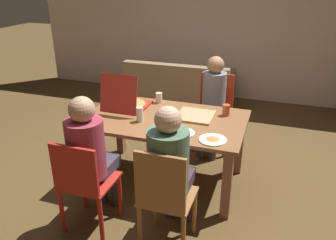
% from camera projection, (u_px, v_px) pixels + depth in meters
% --- Properties ---
extents(ground_plane, '(20.00, 20.00, 0.00)m').
position_uv_depth(ground_plane, '(165.00, 179.00, 3.81)').
color(ground_plane, brown).
extents(back_wall, '(6.98, 0.12, 2.85)m').
position_uv_depth(back_wall, '(222.00, 16.00, 5.85)').
color(back_wall, beige).
rests_on(back_wall, ground).
extents(dining_table, '(1.65, 1.01, 0.75)m').
position_uv_depth(dining_table, '(165.00, 128.00, 3.55)').
color(dining_table, brown).
rests_on(dining_table, ground).
extents(chair_0, '(0.42, 0.40, 0.94)m').
position_uv_depth(chair_0, '(164.00, 196.00, 2.65)').
color(chair_0, '#9A6638').
rests_on(chair_0, ground).
extents(person_0, '(0.33, 0.52, 1.24)m').
position_uv_depth(person_0, '(170.00, 165.00, 2.70)').
color(person_0, '#3E2C39').
rests_on(person_0, ground).
extents(chair_1, '(0.45, 0.42, 0.96)m').
position_uv_depth(chair_1, '(215.00, 108.00, 4.35)').
color(chair_1, red).
rests_on(chair_1, ground).
extents(person_1, '(0.29, 0.48, 1.22)m').
position_uv_depth(person_1, '(213.00, 99.00, 4.15)').
color(person_1, '#423D4A').
rests_on(person_1, ground).
extents(chair_2, '(0.44, 0.42, 0.89)m').
position_uv_depth(chair_2, '(84.00, 182.00, 2.87)').
color(chair_2, red).
rests_on(chair_2, ground).
extents(person_2, '(0.32, 0.53, 1.23)m').
position_uv_depth(person_2, '(90.00, 151.00, 2.91)').
color(person_2, '#3D3542').
rests_on(person_2, ground).
extents(pizza_box_0, '(0.37, 0.37, 0.02)m').
position_uv_depth(pizza_box_0, '(195.00, 116.00, 3.53)').
color(pizza_box_0, tan).
rests_on(pizza_box_0, dining_table).
extents(pizza_box_1, '(0.41, 0.50, 0.43)m').
position_uv_depth(pizza_box_1, '(128.00, 103.00, 3.74)').
color(pizza_box_1, '#B02D22').
rests_on(pizza_box_1, dining_table).
extents(plate_0, '(0.23, 0.23, 0.01)m').
position_uv_depth(plate_0, '(183.00, 133.00, 3.17)').
color(plate_0, white).
rests_on(plate_0, dining_table).
extents(plate_1, '(0.25, 0.25, 0.03)m').
position_uv_depth(plate_1, '(213.00, 139.00, 3.04)').
color(plate_1, white).
rests_on(plate_1, dining_table).
extents(drinking_glass_0, '(0.07, 0.07, 0.15)m').
position_uv_depth(drinking_glass_0, '(140.00, 114.00, 3.40)').
color(drinking_glass_0, silver).
rests_on(drinking_glass_0, dining_table).
extents(drinking_glass_1, '(0.08, 0.08, 0.12)m').
position_uv_depth(drinking_glass_1, '(226.00, 110.00, 3.55)').
color(drinking_glass_1, '#B5502A').
rests_on(drinking_glass_1, dining_table).
extents(drinking_glass_2, '(0.08, 0.08, 0.12)m').
position_uv_depth(drinking_glass_2, '(159.00, 98.00, 3.89)').
color(drinking_glass_2, silver).
rests_on(drinking_glass_2, dining_table).
extents(couch, '(1.72, 0.90, 0.79)m').
position_uv_depth(couch, '(180.00, 90.00, 5.80)').
color(couch, '#8E7252').
rests_on(couch, ground).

